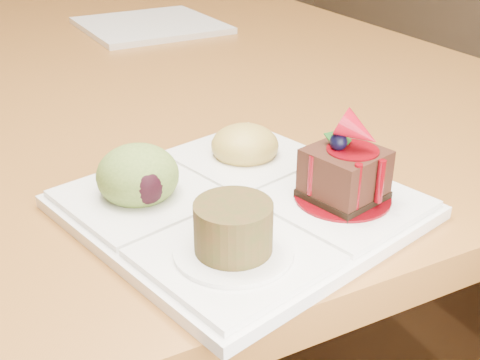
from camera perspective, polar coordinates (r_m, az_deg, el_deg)
name	(u,v)px	position (r m, az deg, el deg)	size (l,w,h in m)	color
ground	(150,322)	(1.62, -8.54, -13.21)	(6.00, 6.00, 0.00)	#523517
dining_table	(128,66)	(1.29, -10.61, 10.60)	(1.00, 1.80, 0.75)	#965426
sampler_plate	(235,191)	(0.57, -0.46, -1.09)	(0.34, 0.34, 0.11)	white
second_plate	(150,25)	(1.32, -8.50, 14.30)	(0.27, 0.27, 0.01)	white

